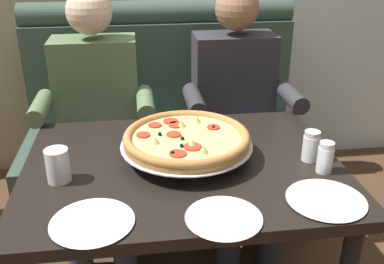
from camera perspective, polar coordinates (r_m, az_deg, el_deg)
name	(u,v)px	position (r m, az deg, el deg)	size (l,w,h in m)	color
booth_bench	(166,139)	(2.49, -3.46, -0.97)	(1.52, 0.78, 1.13)	#384C42
dining_table	(183,186)	(1.60, -1.15, -7.05)	(1.11, 0.84, 0.73)	black
diner_left	(97,108)	(2.13, -12.32, 3.03)	(0.54, 0.64, 1.27)	#2D3342
diner_right	(237,102)	(2.18, 5.91, 3.96)	(0.54, 0.64, 1.27)	#2D3342
pizza	(186,139)	(1.56, -0.73, -0.90)	(0.47, 0.47, 0.11)	silver
shaker_parmesan	(325,159)	(1.54, 16.92, -3.43)	(0.05, 0.05, 0.11)	white
shaker_pepper_flakes	(311,148)	(1.61, 15.20, -2.02)	(0.06, 0.06, 0.11)	white
plate_near_left	(92,220)	(1.28, -12.87, -11.14)	(0.24, 0.24, 0.02)	white
plate_near_right	(224,216)	(1.27, 4.15, -10.85)	(0.22, 0.22, 0.02)	white
plate_far_side	(326,198)	(1.40, 17.06, -8.21)	(0.24, 0.24, 0.02)	white
drinking_glass	(58,167)	(1.49, -17.03, -4.41)	(0.08, 0.08, 0.11)	silver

